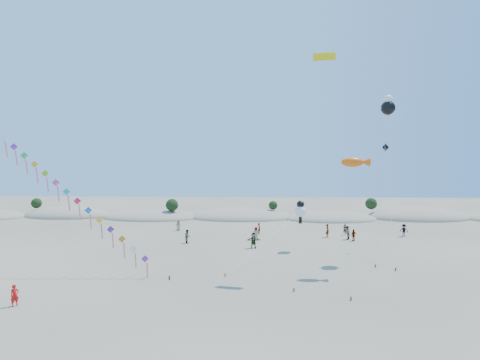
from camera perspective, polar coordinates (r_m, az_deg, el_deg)
name	(u,v)px	position (r m, az deg, el deg)	size (l,w,h in m)	color
ground	(219,321)	(29.19, -3.00, -19.43)	(160.00, 160.00, 0.00)	#776B52
dune_ridge	(246,217)	(72.79, 0.82, -5.29)	(145.30, 11.49, 5.57)	gray
kite_train	(10,144)	(45.80, -29.91, 4.46)	(31.42, 6.40, 24.25)	#3F2D1E
fish_kite	(355,162)	(40.42, 16.09, 2.41)	(7.91, 6.79, 11.18)	#3F2D1E
cartoon_kite_low	(300,210)	(48.30, 8.58, -4.22)	(9.00, 11.41, 5.97)	#3F2D1E
cartoon_kite_high	(388,106)	(47.78, 20.30, 9.78)	(3.50, 5.54, 18.00)	#3F2D1E
parafoil_kite	(325,61)	(41.51, 11.98, 16.23)	(2.20, 9.58, 21.40)	#3F2D1E
dark_kite	(388,179)	(49.18, 20.32, 0.16)	(2.67, 10.65, 12.79)	#3F2D1E
flyer_foreground	(15,295)	(35.72, -29.39, -14.11)	(0.60, 0.40, 1.66)	red
beachgoers	(291,234)	(54.41, 7.28, -7.57)	(33.29, 11.43, 1.89)	slate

